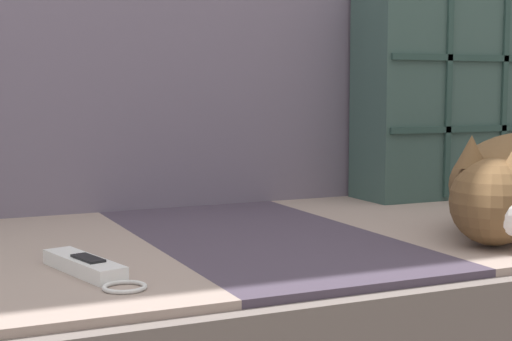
{
  "coord_description": "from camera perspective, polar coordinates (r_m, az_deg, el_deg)",
  "views": [
    {
      "loc": [
        -0.31,
        -0.94,
        0.63
      ],
      "look_at": [
        0.15,
        0.07,
        0.51
      ],
      "focal_mm": 55.0,
      "sensor_mm": 36.0,
      "label": 1
    }
  ],
  "objects": [
    {
      "name": "sofa_backrest",
      "position": [
        1.46,
        -12.2,
        6.62
      ],
      "size": [
        2.09,
        0.14,
        0.47
      ],
      "color": "slate",
      "rests_on": "couch"
    },
    {
      "name": "throw_pillow_quilted",
      "position": [
        1.64,
        14.25,
        5.46
      ],
      "size": [
        0.41,
        0.14,
        0.41
      ],
      "color": "#38514C",
      "rests_on": "couch"
    },
    {
      "name": "game_remote_far",
      "position": [
        0.95,
        -12.2,
        -6.86
      ],
      "size": [
        0.09,
        0.2,
        0.02
      ],
      "color": "white",
      "rests_on": "couch"
    }
  ]
}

